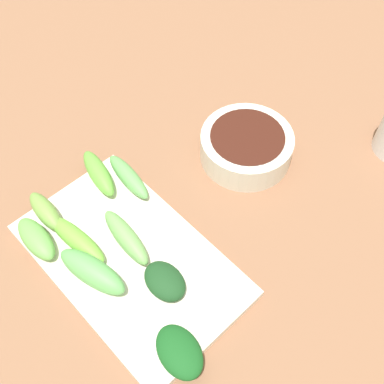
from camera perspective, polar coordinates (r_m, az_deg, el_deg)
The scene contains 12 objects.
tabletop at distance 0.66m, azimuth -0.21°, elevation -1.29°, with size 2.10×2.10×0.02m, color #885C42.
sauce_bowl at distance 0.68m, azimuth 6.36°, elevation 5.49°, with size 0.13×0.13×0.04m.
serving_plate at distance 0.60m, azimuth -7.24°, elevation -7.94°, with size 0.17×0.28×0.01m, color silver.
broccoli_stalk_0 at distance 0.65m, azimuth -7.49°, elevation 1.80°, with size 0.02×0.09×0.02m, color #65AB59.
broccoli_stalk_1 at distance 0.65m, azimuth -10.94°, elevation 2.19°, with size 0.02×0.08×0.03m, color #65AE3F.
broccoli_stalk_2 at distance 0.63m, azimuth -16.86°, elevation -2.21°, with size 0.02×0.07×0.03m, color #76A648.
broccoli_stalk_3 at distance 0.58m, azimuth -11.66°, elevation -9.15°, with size 0.03×0.09×0.03m, color #61AF59.
broccoli_stalk_4 at distance 0.62m, azimuth -17.86°, elevation -5.27°, with size 0.03×0.07×0.02m, color #68AB4F.
broccoli_leafy_5 at distance 0.54m, azimuth -1.49°, elevation -18.30°, with size 0.04×0.06×0.02m, color #17521E.
broccoli_leafy_6 at distance 0.57m, azimuth -3.23°, elevation -10.43°, with size 0.04×0.06×0.02m, color #1B4520.
broccoli_stalk_7 at distance 0.61m, azimuth -13.45°, elevation -5.41°, with size 0.02×0.09×0.02m, color #70B73D.
broccoli_stalk_8 at distance 0.60m, azimuth -8.04°, elevation -5.02°, with size 0.02×0.09×0.03m, color #72AE5A.
Camera 1 is at (0.25, 0.27, 0.56)m, focal length 45.29 mm.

